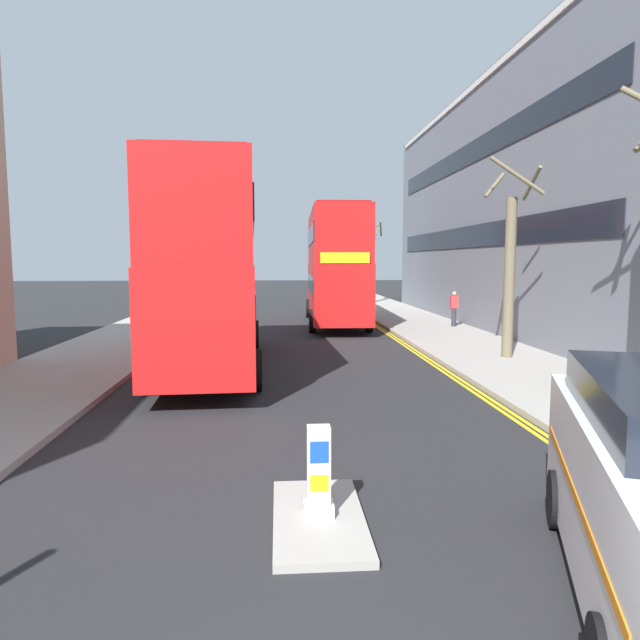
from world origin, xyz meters
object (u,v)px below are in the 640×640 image
(keep_left_bollard, at_px, (319,475))
(pedestrian_far, at_px, (454,308))
(double_decker_bus_away, at_px, (211,266))
(double_decker_bus_oncoming, at_px, (335,264))

(keep_left_bollard, height_order, pedestrian_far, pedestrian_far)
(double_decker_bus_away, bearing_deg, double_decker_bus_oncoming, 66.60)
(keep_left_bollard, xyz_separation_m, pedestrian_far, (7.66, 19.03, 0.38))
(keep_left_bollard, relative_size, double_decker_bus_away, 0.10)
(double_decker_bus_oncoming, distance_m, pedestrian_far, 6.20)
(double_decker_bus_away, bearing_deg, keep_left_bollard, -76.86)
(keep_left_bollard, bearing_deg, double_decker_bus_away, 103.14)
(keep_left_bollard, distance_m, pedestrian_far, 20.51)
(double_decker_bus_away, height_order, double_decker_bus_oncoming, same)
(double_decker_bus_away, distance_m, double_decker_bus_oncoming, 12.15)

